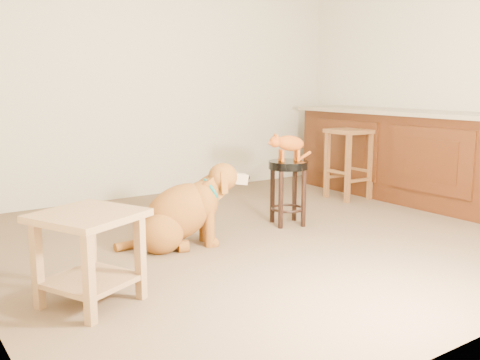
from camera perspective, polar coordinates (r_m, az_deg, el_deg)
floor at (r=4.43m, az=3.88°, el=-5.66°), size 4.50×4.00×0.01m
room_shell at (r=4.29m, az=4.16°, el=16.43°), size 4.54×4.04×2.62m
cabinet_run at (r=5.91m, az=17.03°, el=2.30°), size 0.70×2.56×0.94m
padded_stool at (r=4.62m, az=5.15°, el=0.04°), size 0.36×0.36×0.56m
wood_stool at (r=5.78m, az=11.52°, el=1.82°), size 0.42×0.42×0.74m
side_table at (r=3.07m, az=-15.81°, el=-6.58°), size 0.67×0.67×0.53m
golden_retriever at (r=4.04m, az=-6.41°, el=-3.64°), size 1.00×0.60×0.66m
tabby_kitten at (r=4.57m, az=5.09°, el=3.83°), size 0.43×0.20×0.27m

